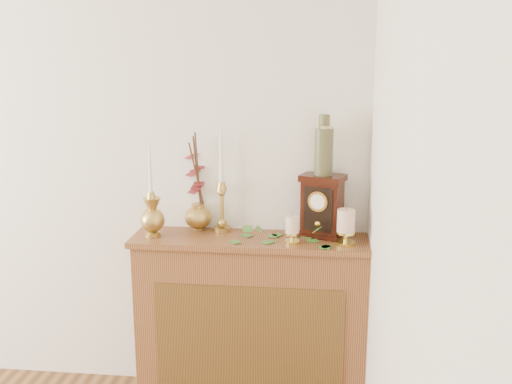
# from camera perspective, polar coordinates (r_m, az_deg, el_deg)

# --- Properties ---
(console_shelf) EXTENTS (1.24, 0.34, 0.93)m
(console_shelf) POSITION_cam_1_polar(r_m,az_deg,el_deg) (3.27, -0.42, -12.60)
(console_shelf) COLOR brown
(console_shelf) RESTS_ON ground
(candlestick_left) EXTENTS (0.08, 0.08, 0.49)m
(candlestick_left) POSITION_cam_1_polar(r_m,az_deg,el_deg) (3.11, -9.92, -1.39)
(candlestick_left) COLOR tan
(candlestick_left) RESTS_ON console_shelf
(candlestick_center) EXTENTS (0.09, 0.09, 0.55)m
(candlestick_center) POSITION_cam_1_polar(r_m,az_deg,el_deg) (3.15, -3.29, -0.61)
(candlestick_center) COLOR tan
(candlestick_center) RESTS_ON console_shelf
(bud_vase) EXTENTS (0.13, 0.13, 0.20)m
(bud_vase) POSITION_cam_1_polar(r_m,az_deg,el_deg) (3.13, -9.83, -2.40)
(bud_vase) COLOR tan
(bud_vase) RESTS_ON console_shelf
(ginger_jar) EXTENTS (0.21, 0.23, 0.53)m
(ginger_jar) POSITION_cam_1_polar(r_m,az_deg,el_deg) (3.22, -5.67, 0.71)
(ginger_jar) COLOR tan
(ginger_jar) RESTS_ON console_shelf
(pillar_candle_left) EXTENTS (0.08, 0.08, 0.15)m
(pillar_candle_left) POSITION_cam_1_polar(r_m,az_deg,el_deg) (2.99, 3.47, -3.45)
(pillar_candle_left) COLOR #D9C34C
(pillar_candle_left) RESTS_ON console_shelf
(pillar_candle_right) EXTENTS (0.10, 0.10, 0.19)m
(pillar_candle_right) POSITION_cam_1_polar(r_m,az_deg,el_deg) (2.98, 8.56, -3.15)
(pillar_candle_right) COLOR #D9C34C
(pillar_candle_right) RESTS_ON console_shelf
(ivy_garland) EXTENTS (0.48, 0.22, 0.09)m
(ivy_garland) POSITION_cam_1_polar(r_m,az_deg,el_deg) (3.03, 2.85, -4.40)
(ivy_garland) COLOR #3A6F2A
(ivy_garland) RESTS_ON console_shelf
(mantel_clock) EXTENTS (0.25, 0.21, 0.32)m
(mantel_clock) POSITION_cam_1_polar(r_m,az_deg,el_deg) (3.09, 6.31, -1.36)
(mantel_clock) COLOR black
(mantel_clock) RESTS_ON console_shelf
(ceramic_vase) EXTENTS (0.09, 0.09, 0.31)m
(ceramic_vase) POSITION_cam_1_polar(r_m,az_deg,el_deg) (3.03, 6.47, 4.18)
(ceramic_vase) COLOR #162C23
(ceramic_vase) RESTS_ON mantel_clock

